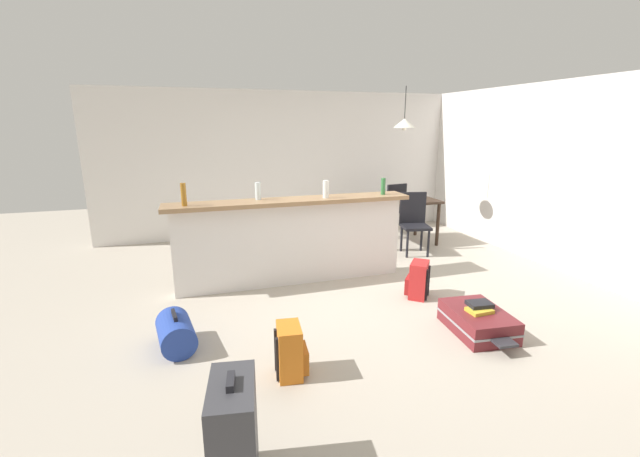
% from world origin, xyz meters
% --- Properties ---
extents(ground_plane, '(13.00, 13.00, 0.05)m').
position_xyz_m(ground_plane, '(0.00, 0.00, -0.03)').
color(ground_plane, '#ADA393').
extents(wall_back, '(6.60, 0.10, 2.50)m').
position_xyz_m(wall_back, '(0.00, 3.05, 1.25)').
color(wall_back, silver).
rests_on(wall_back, ground_plane).
extents(wall_right, '(0.10, 6.00, 2.50)m').
position_xyz_m(wall_right, '(3.05, 0.30, 1.25)').
color(wall_right, silver).
rests_on(wall_right, ground_plane).
extents(partition_half_wall, '(2.80, 0.20, 1.01)m').
position_xyz_m(partition_half_wall, '(-0.57, 0.59, 0.51)').
color(partition_half_wall, silver).
rests_on(partition_half_wall, ground_plane).
extents(bar_countertop, '(2.96, 0.40, 0.05)m').
position_xyz_m(bar_countertop, '(-0.57, 0.59, 1.04)').
color(bar_countertop, '#93704C').
rests_on(bar_countertop, partition_half_wall).
extents(bottle_amber, '(0.06, 0.06, 0.25)m').
position_xyz_m(bottle_amber, '(-1.79, 0.53, 1.19)').
color(bottle_amber, '#9E661E').
rests_on(bottle_amber, bar_countertop).
extents(bottle_clear, '(0.07, 0.07, 0.21)m').
position_xyz_m(bottle_clear, '(-0.95, 0.68, 1.17)').
color(bottle_clear, silver).
rests_on(bottle_clear, bar_countertop).
extents(bottle_white, '(0.07, 0.07, 0.21)m').
position_xyz_m(bottle_white, '(-0.15, 0.54, 1.17)').
color(bottle_white, silver).
rests_on(bottle_white, bar_countertop).
extents(bottle_green, '(0.06, 0.06, 0.21)m').
position_xyz_m(bottle_green, '(0.63, 0.57, 1.17)').
color(bottle_green, '#2D6B38').
rests_on(bottle_green, bar_countertop).
extents(dining_table, '(1.10, 0.80, 0.74)m').
position_xyz_m(dining_table, '(1.58, 1.79, 0.65)').
color(dining_table, '#332319').
rests_on(dining_table, ground_plane).
extents(dining_chair_near_partition, '(0.48, 0.48, 0.93)m').
position_xyz_m(dining_chair_near_partition, '(1.50, 1.23, 0.52)').
color(dining_chair_near_partition, black).
rests_on(dining_chair_near_partition, ground_plane).
extents(dining_chair_far_side, '(0.46, 0.46, 0.93)m').
position_xyz_m(dining_chair_far_side, '(1.68, 2.28, 0.52)').
color(dining_chair_far_side, black).
rests_on(dining_chair_far_side, ground_plane).
extents(pendant_lamp, '(0.34, 0.34, 0.66)m').
position_xyz_m(pendant_lamp, '(1.52, 1.71, 1.95)').
color(pendant_lamp, black).
extents(suitcase_flat_maroon, '(0.56, 0.86, 0.22)m').
position_xyz_m(suitcase_flat_maroon, '(0.81, -1.18, 0.11)').
color(suitcase_flat_maroon, maroon).
rests_on(suitcase_flat_maroon, ground_plane).
extents(duffel_bag_blue, '(0.37, 0.52, 0.34)m').
position_xyz_m(duffel_bag_blue, '(-1.92, -0.63, 0.15)').
color(duffel_bag_blue, '#233D93').
rests_on(duffel_bag_blue, ground_plane).
extents(backpack_red, '(0.34, 0.34, 0.42)m').
position_xyz_m(backpack_red, '(0.69, -0.28, 0.20)').
color(backpack_red, red).
rests_on(backpack_red, ground_plane).
extents(backpack_orange, '(0.27, 0.30, 0.42)m').
position_xyz_m(backpack_orange, '(-1.05, -1.32, 0.20)').
color(backpack_orange, orange).
rests_on(backpack_orange, ground_plane).
extents(suitcase_upright_charcoal, '(0.30, 0.47, 0.67)m').
position_xyz_m(suitcase_upright_charcoal, '(-1.57, -2.23, 0.33)').
color(suitcase_upright_charcoal, '#38383D').
rests_on(suitcase_upright_charcoal, ground_plane).
extents(book_stack, '(0.27, 0.23, 0.07)m').
position_xyz_m(book_stack, '(0.82, -1.18, 0.26)').
color(book_stack, gold).
rests_on(book_stack, suitcase_flat_maroon).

